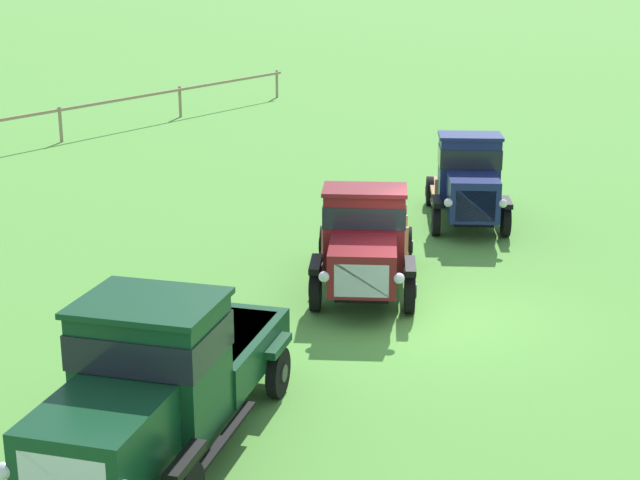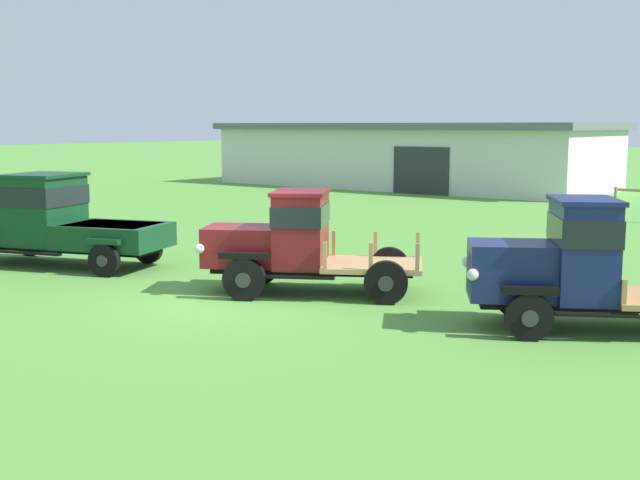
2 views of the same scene
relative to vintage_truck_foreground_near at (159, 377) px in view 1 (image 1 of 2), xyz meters
The scene contains 5 objects.
ground_plane 6.68m from the vintage_truck_foreground_near, ahead, with size 240.00×240.00×0.00m, color #518E38.
paddock_fence 25.65m from the vintage_truck_foreground_near, 45.94° to the left, with size 19.49×0.53×1.26m.
vintage_truck_foreground_near is the anchor object (origin of this frame).
vintage_truck_second_in_line 6.99m from the vintage_truck_foreground_near, ahead, with size 4.78×3.73×2.16m.
vintage_truck_midrow_center 12.75m from the vintage_truck_foreground_near, ahead, with size 4.72×3.68×2.28m.
Camera 1 is at (-15.25, -7.90, 6.63)m, focal length 55.00 mm.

